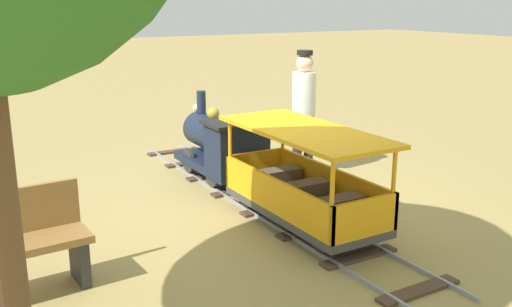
% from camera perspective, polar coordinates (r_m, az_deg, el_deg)
% --- Properties ---
extents(ground_plane, '(60.00, 60.00, 0.00)m').
position_cam_1_polar(ground_plane, '(6.39, 1.34, -5.36)').
color(ground_plane, '#A38C51').
extents(track, '(0.78, 5.70, 0.04)m').
position_cam_1_polar(track, '(6.60, 0.11, -4.53)').
color(track, gray).
rests_on(track, ground_plane).
extents(locomotive, '(0.74, 1.45, 1.03)m').
position_cam_1_polar(locomotive, '(7.18, -3.33, 0.93)').
color(locomotive, '#192338').
rests_on(locomotive, ground_plane).
extents(passenger_car, '(0.84, 2.00, 0.97)m').
position_cam_1_polar(passenger_car, '(5.75, 4.68, -3.27)').
color(passenger_car, '#3F3F3F').
rests_on(passenger_car, ground_plane).
extents(conductor_person, '(0.30, 0.30, 1.62)m').
position_cam_1_polar(conductor_person, '(7.34, 4.77, 5.01)').
color(conductor_person, '#282D47').
rests_on(conductor_person, ground_plane).
extents(park_bench, '(1.32, 0.48, 0.82)m').
position_cam_1_polar(park_bench, '(4.78, -24.09, -8.56)').
color(park_bench, olive).
rests_on(park_bench, ground_plane).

